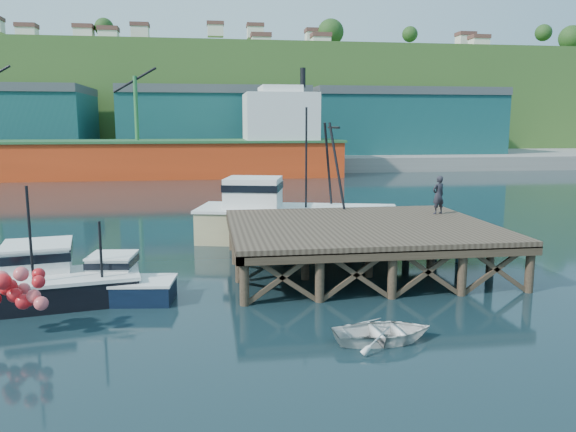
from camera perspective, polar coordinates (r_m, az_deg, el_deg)
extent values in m
plane|color=black|center=(25.75, -4.70, -5.72)|extent=(300.00, 300.00, 0.00)
cube|color=brown|center=(26.20, 7.33, -1.02)|extent=(12.00, 10.00, 0.25)
cube|color=#473828|center=(21.72, 10.74, -3.94)|extent=(12.00, 0.30, 0.35)
cylinder|color=#473828|center=(21.00, -4.47, -6.94)|extent=(0.36, 0.36, 2.60)
cylinder|color=#473828|center=(24.50, 23.33, -5.32)|extent=(0.36, 0.36, 2.60)
cylinder|color=#473828|center=(30.13, -5.67, -1.95)|extent=(0.36, 0.36, 2.60)
cylinder|color=#473828|center=(32.66, 14.74, -1.33)|extent=(0.36, 0.36, 2.60)
cube|color=gray|center=(95.00, -7.38, 5.86)|extent=(160.00, 40.00, 2.00)
cube|color=#184D50|center=(89.83, -7.40, 9.17)|extent=(28.00, 16.00, 9.00)
cube|color=#184D50|center=(95.17, 11.21, 9.08)|extent=(30.00, 16.00, 9.00)
cube|color=red|center=(73.71, -16.52, 5.49)|extent=(55.00, 9.50, 4.40)
cube|color=#26592D|center=(73.61, -16.60, 7.28)|extent=(55.50, 10.00, 0.30)
cube|color=silver|center=(73.44, -0.84, 10.00)|extent=(9.00, 9.00, 6.00)
cube|color=silver|center=(73.55, -0.85, 12.57)|extent=(5.00, 7.00, 1.20)
cylinder|color=black|center=(74.11, 1.52, 13.86)|extent=(0.70, 0.70, 2.50)
cube|color=#2D511E|center=(124.90, -7.71, 11.26)|extent=(220.00, 50.00, 22.00)
cube|color=black|center=(22.57, -17.91, -7.31)|extent=(5.16, 2.37, 0.77)
cube|color=silver|center=(22.46, -17.96, -6.32)|extent=(5.27, 2.42, 0.10)
cube|color=silver|center=(23.20, -17.39, -4.85)|extent=(1.80, 1.80, 0.77)
cube|color=black|center=(23.16, -17.41, -4.43)|extent=(1.90, 1.90, 0.26)
cylinder|color=black|center=(21.72, -18.48, -3.65)|extent=(0.10, 0.10, 2.41)
cube|color=black|center=(23.01, -24.18, -7.08)|extent=(7.59, 3.98, 1.00)
cube|color=silver|center=(22.88, -24.27, -5.82)|extent=(7.74, 4.06, 0.13)
cube|color=silver|center=(24.02, -24.08, -3.93)|extent=(2.81, 2.81, 1.00)
cube|color=black|center=(23.98, -24.12, -3.42)|extent=(2.96, 2.96, 0.33)
cylinder|color=black|center=(21.80, -24.73, -1.84)|extent=(0.10, 0.10, 3.55)
sphere|color=#DE5155|center=(19.89, -24.54, -6.78)|extent=(0.47, 0.47, 0.47)
sphere|color=red|center=(19.46, -26.30, -6.58)|extent=(0.47, 0.47, 0.47)
cube|color=tan|center=(32.25, 0.94, -0.95)|extent=(11.74, 6.46, 1.82)
cube|color=silver|center=(32.09, 0.94, 0.74)|extent=(11.98, 6.71, 0.15)
cube|color=silver|center=(31.67, -3.58, 2.18)|extent=(3.64, 3.49, 1.82)
cube|color=black|center=(31.62, -3.59, 2.90)|extent=(3.76, 3.62, 0.40)
cylinder|color=black|center=(31.88, 1.86, 5.53)|extent=(0.12, 0.12, 6.07)
imported|color=silver|center=(17.97, 9.66, -11.51)|extent=(3.22, 2.38, 0.65)
imported|color=black|center=(29.57, 15.03, 2.08)|extent=(0.83, 0.68, 1.95)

